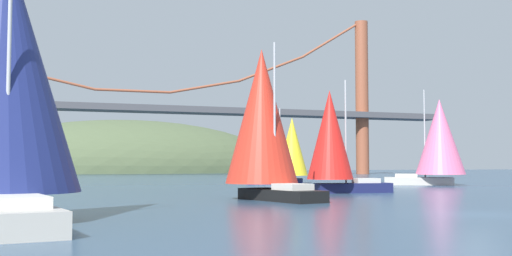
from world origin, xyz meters
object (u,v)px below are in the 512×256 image
sailboat_yellow_sail (291,149)px  sailboat_navy_sail (3,72)px  sailboat_red_spinnaker (332,139)px  sailboat_scarlet_sail (263,120)px  sailboat_pink_spinnaker (438,139)px

sailboat_yellow_sail → sailboat_navy_sail: bearing=-126.6°
sailboat_red_spinnaker → sailboat_navy_sail: bearing=-143.2°
sailboat_navy_sail → sailboat_yellow_sail: bearing=53.4°
sailboat_scarlet_sail → sailboat_yellow_sail: sailboat_scarlet_sail is taller
sailboat_red_spinnaker → sailboat_yellow_sail: sailboat_red_spinnaker is taller
sailboat_yellow_sail → sailboat_scarlet_sail: bearing=-116.6°
sailboat_scarlet_sail → sailboat_yellow_sail: size_ratio=1.14×
sailboat_scarlet_sail → sailboat_yellow_sail: bearing=63.4°
sailboat_red_spinnaker → sailboat_yellow_sail: (5.74, 21.11, -0.24)m
sailboat_pink_spinnaker → sailboat_yellow_sail: bearing=144.0°
sailboat_red_spinnaker → sailboat_navy_sail: size_ratio=0.77×
sailboat_scarlet_sail → sailboat_pink_spinnaker: size_ratio=0.96×
sailboat_navy_sail → sailboat_pink_spinnaker: sailboat_navy_sail is taller
sailboat_pink_spinnaker → sailboat_yellow_sail: 15.71m
sailboat_red_spinnaker → sailboat_pink_spinnaker: 21.95m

